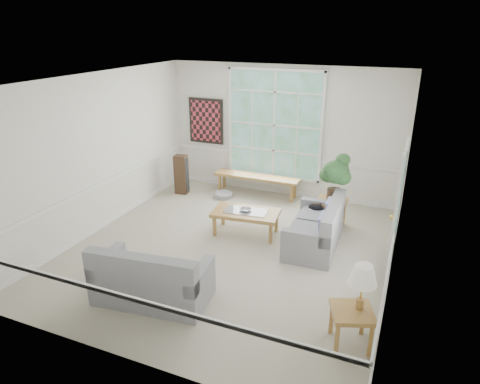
{
  "coord_description": "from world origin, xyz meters",
  "views": [
    {
      "loc": [
        2.8,
        -6.26,
        3.81
      ],
      "look_at": [
        0.1,
        0.2,
        1.05
      ],
      "focal_mm": 32.0,
      "sensor_mm": 36.0,
      "label": 1
    }
  ],
  "objects_px": {
    "loveseat_front": "(152,272)",
    "end_table": "(330,214)",
    "coffee_table": "(246,222)",
    "side_table": "(351,327)",
    "loveseat_right": "(315,224)"
  },
  "relations": [
    {
      "from": "end_table",
      "to": "side_table",
      "type": "bearing_deg",
      "value": -74.13
    },
    {
      "from": "loveseat_front",
      "to": "end_table",
      "type": "distance_m",
      "value": 3.92
    },
    {
      "from": "loveseat_right",
      "to": "end_table",
      "type": "xyz_separation_m",
      "value": [
        0.1,
        0.91,
        -0.15
      ]
    },
    {
      "from": "coffee_table",
      "to": "loveseat_right",
      "type": "bearing_deg",
      "value": -5.53
    },
    {
      "from": "end_table",
      "to": "loveseat_front",
      "type": "bearing_deg",
      "value": -119.11
    },
    {
      "from": "loveseat_right",
      "to": "coffee_table",
      "type": "relative_size",
      "value": 1.29
    },
    {
      "from": "coffee_table",
      "to": "end_table",
      "type": "xyz_separation_m",
      "value": [
        1.44,
        0.93,
        0.05
      ]
    },
    {
      "from": "loveseat_front",
      "to": "side_table",
      "type": "distance_m",
      "value": 2.85
    },
    {
      "from": "coffee_table",
      "to": "loveseat_front",
      "type": "bearing_deg",
      "value": -107.05
    },
    {
      "from": "coffee_table",
      "to": "side_table",
      "type": "height_order",
      "value": "side_table"
    },
    {
      "from": "coffee_table",
      "to": "end_table",
      "type": "distance_m",
      "value": 1.71
    },
    {
      "from": "coffee_table",
      "to": "end_table",
      "type": "height_order",
      "value": "end_table"
    },
    {
      "from": "loveseat_right",
      "to": "loveseat_front",
      "type": "relative_size",
      "value": 0.98
    },
    {
      "from": "loveseat_front",
      "to": "end_table",
      "type": "height_order",
      "value": "loveseat_front"
    },
    {
      "from": "side_table",
      "to": "loveseat_right",
      "type": "bearing_deg",
      "value": 113.55
    }
  ]
}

